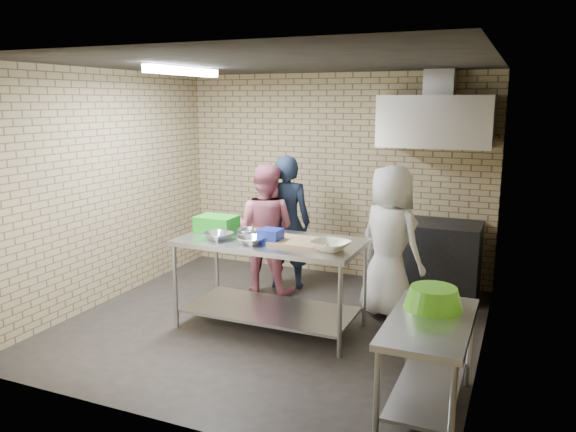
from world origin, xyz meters
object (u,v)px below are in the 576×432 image
object	(u,v)px
green_basin	(433,298)
side_counter	(427,366)
green_crate	(217,224)
bottle_red	(443,127)
man_navy	(286,222)
blue_tub	(271,236)
woman_white	(390,242)
prep_table	(271,283)
woman_pink	(265,229)
stove	(428,258)

from	to	relation	value
green_basin	side_counter	bearing A→B (deg)	-85.43
green_crate	bottle_red	world-z (taller)	bottle_red
side_counter	green_crate	distance (m)	2.83
green_basin	man_navy	world-z (taller)	man_navy
blue_tub	woman_white	xyz separation A→B (m)	(1.01, 0.91, -0.17)
prep_table	woman_pink	xyz separation A→B (m)	(-0.53, 0.98, 0.33)
bottle_red	woman_pink	world-z (taller)	bottle_red
bottle_red	prep_table	bearing A→B (deg)	-125.64
side_counter	woman_white	size ratio (longest dim) A/B	0.72
woman_pink	green_crate	bearing A→B (deg)	75.62
side_counter	green_crate	xyz separation A→B (m)	(-2.49, 1.17, 0.65)
side_counter	blue_tub	xyz separation A→B (m)	(-1.74, 0.95, 0.64)
stove	man_navy	xyz separation A→B (m)	(-1.70, -0.45, 0.39)
side_counter	green_basin	size ratio (longest dim) A/B	2.61
prep_table	woman_white	bearing A→B (deg)	37.60
green_crate	woman_white	world-z (taller)	woman_white
blue_tub	woman_pink	bearing A→B (deg)	118.20
blue_tub	bottle_red	bearing A→B (deg)	56.68
side_counter	woman_pink	world-z (taller)	woman_pink
stove	blue_tub	size ratio (longest dim) A/B	5.73
bottle_red	man_navy	distance (m)	2.23
green_crate	man_navy	bearing A→B (deg)	73.26
green_crate	woman_pink	xyz separation A→B (m)	(0.17, 0.86, -0.23)
prep_table	bottle_red	world-z (taller)	bottle_red
side_counter	blue_tub	distance (m)	2.08
prep_table	man_navy	distance (m)	1.35
man_navy	bottle_red	bearing A→B (deg)	-174.93
stove	man_navy	world-z (taller)	man_navy
blue_tub	bottle_red	size ratio (longest dim) A/B	1.16
prep_table	man_navy	world-z (taller)	man_navy
bottle_red	woman_white	xyz separation A→B (m)	(-0.33, -1.13, -1.19)
woman_white	stove	bearing A→B (deg)	-79.00
stove	green_crate	distance (m)	2.64
stove	woman_pink	world-z (taller)	woman_pink
man_navy	woman_white	world-z (taller)	man_navy
woman_pink	woman_white	bearing A→B (deg)	171.03
woman_white	bottle_red	bearing A→B (deg)	-77.74
stove	green_basin	distance (m)	2.57
blue_tub	woman_pink	world-z (taller)	woman_pink
blue_tub	green_basin	world-z (taller)	blue_tub
bottle_red	stove	bearing A→B (deg)	-101.77
man_navy	woman_pink	size ratio (longest dim) A/B	1.06
side_counter	prep_table	bearing A→B (deg)	149.59
side_counter	stove	distance (m)	2.79
prep_table	blue_tub	xyz separation A→B (m)	(0.05, -0.10, 0.54)
blue_tub	woman_pink	size ratio (longest dim) A/B	0.13
stove	blue_tub	world-z (taller)	blue_tub
man_navy	green_crate	bearing A→B (deg)	56.80
side_counter	bottle_red	world-z (taller)	bottle_red
green_crate	stove	bearing A→B (deg)	37.74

